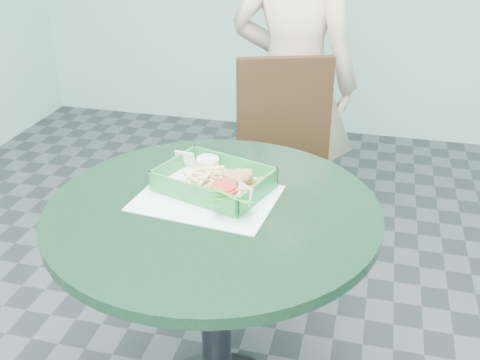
% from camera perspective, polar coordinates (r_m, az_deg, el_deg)
% --- Properties ---
extents(cafe_table, '(0.89, 0.89, 0.75)m').
position_cam_1_polar(cafe_table, '(1.59, -2.62, -8.54)').
color(cafe_table, '#27262E').
rests_on(cafe_table, floor).
extents(dining_chair, '(0.39, 0.39, 0.93)m').
position_cam_1_polar(dining_chair, '(2.32, 3.93, 2.20)').
color(dining_chair, brown).
rests_on(dining_chair, floor).
extents(diner_person, '(0.62, 0.44, 1.58)m').
position_cam_1_polar(diner_person, '(2.47, 5.43, 10.21)').
color(diner_person, '#C6AC95').
rests_on(diner_person, floor).
extents(placemat, '(0.39, 0.31, 0.00)m').
position_cam_1_polar(placemat, '(1.53, -3.39, -2.50)').
color(placemat, silver).
rests_on(placemat, cafe_table).
extents(food_basket, '(0.29, 0.21, 0.06)m').
position_cam_1_polar(food_basket, '(1.57, -2.63, -1.03)').
color(food_basket, '#23813A').
rests_on(food_basket, placemat).
extents(crab_sandwich, '(0.11, 0.11, 0.07)m').
position_cam_1_polar(crab_sandwich, '(1.54, 0.16, -0.34)').
color(crab_sandwich, '#F1D250').
rests_on(crab_sandwich, food_basket).
extents(fries_pile, '(0.15, 0.15, 0.04)m').
position_cam_1_polar(fries_pile, '(1.57, -3.94, -0.30)').
color(fries_pile, '#ECD385').
rests_on(fries_pile, food_basket).
extents(sauce_ramekin, '(0.06, 0.06, 0.04)m').
position_cam_1_polar(sauce_ramekin, '(1.60, -3.96, 0.94)').
color(sauce_ramekin, silver).
rests_on(sauce_ramekin, food_basket).
extents(garnish_cup, '(0.12, 0.11, 0.05)m').
position_cam_1_polar(garnish_cup, '(1.48, -0.26, -1.87)').
color(garnish_cup, white).
rests_on(garnish_cup, food_basket).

